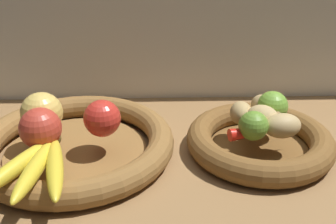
# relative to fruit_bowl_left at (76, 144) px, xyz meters

# --- Properties ---
(ground_plane) EXTENTS (1.40, 0.90, 0.03)m
(ground_plane) POSITION_rel_fruit_bowl_left_xyz_m (0.21, -0.01, -0.04)
(ground_plane) COLOR olive
(fruit_bowl_left) EXTENTS (0.39, 0.39, 0.05)m
(fruit_bowl_left) POSITION_rel_fruit_bowl_left_xyz_m (0.00, 0.00, 0.00)
(fruit_bowl_left) COLOR brown
(fruit_bowl_left) RESTS_ON ground_plane
(fruit_bowl_right) EXTENTS (0.29, 0.29, 0.05)m
(fruit_bowl_right) POSITION_rel_fruit_bowl_left_xyz_m (0.37, 0.00, 0.00)
(fruit_bowl_right) COLOR brown
(fruit_bowl_right) RESTS_ON ground_plane
(apple_red_right) EXTENTS (0.07, 0.07, 0.07)m
(apple_red_right) POSITION_rel_fruit_bowl_left_xyz_m (0.06, -0.02, 0.06)
(apple_red_right) COLOR red
(apple_red_right) RESTS_ON fruit_bowl_left
(apple_golden_left) EXTENTS (0.08, 0.08, 0.08)m
(apple_golden_left) POSITION_rel_fruit_bowl_left_xyz_m (-0.06, 0.00, 0.07)
(apple_golden_left) COLOR #DBB756
(apple_golden_left) RESTS_ON fruit_bowl_left
(apple_red_front) EXTENTS (0.08, 0.08, 0.08)m
(apple_red_front) POSITION_rel_fruit_bowl_left_xyz_m (-0.05, -0.06, 0.06)
(apple_red_front) COLOR #B73828
(apple_red_front) RESTS_ON fruit_bowl_left
(banana_bunch_front) EXTENTS (0.15, 0.20, 0.03)m
(banana_bunch_front) POSITION_rel_fruit_bowl_left_xyz_m (-0.03, -0.14, 0.04)
(banana_bunch_front) COLOR gold
(banana_bunch_front) RESTS_ON fruit_bowl_left
(potato_large) EXTENTS (0.08, 0.08, 0.05)m
(potato_large) POSITION_rel_fruit_bowl_left_xyz_m (0.37, -0.00, 0.05)
(potato_large) COLOR tan
(potato_large) RESTS_ON fruit_bowl_right
(potato_small) EXTENTS (0.08, 0.06, 0.05)m
(potato_small) POSITION_rel_fruit_bowl_left_xyz_m (0.40, -0.03, 0.05)
(potato_small) COLOR tan
(potato_small) RESTS_ON fruit_bowl_right
(potato_oblong) EXTENTS (0.05, 0.06, 0.04)m
(potato_oblong) POSITION_rel_fruit_bowl_left_xyz_m (0.33, 0.03, 0.05)
(potato_oblong) COLOR tan
(potato_oblong) RESTS_ON fruit_bowl_right
(potato_back) EXTENTS (0.08, 0.09, 0.05)m
(potato_back) POSITION_rel_fruit_bowl_left_xyz_m (0.39, 0.04, 0.05)
(potato_back) COLOR tan
(potato_back) RESTS_ON fruit_bowl_right
(lime_near) EXTENTS (0.06, 0.06, 0.06)m
(lime_near) POSITION_rel_fruit_bowl_left_xyz_m (0.34, -0.04, 0.05)
(lime_near) COLOR olive
(lime_near) RESTS_ON fruit_bowl_right
(lime_far) EXTENTS (0.06, 0.06, 0.06)m
(lime_far) POSITION_rel_fruit_bowl_left_xyz_m (0.39, 0.04, 0.06)
(lime_far) COLOR #6B9E33
(lime_far) RESTS_ON fruit_bowl_right
(chili_pepper) EXTENTS (0.15, 0.06, 0.02)m
(chili_pepper) POSITION_rel_fruit_bowl_left_xyz_m (0.37, -0.03, 0.04)
(chili_pepper) COLOR red
(chili_pepper) RESTS_ON fruit_bowl_right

